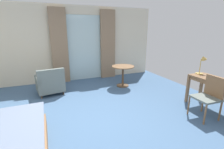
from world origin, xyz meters
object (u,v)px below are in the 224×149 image
Objects in this scene: desk_lamp at (202,61)px; round_cafe_table at (123,71)px; armchair_by_window at (50,83)px; writing_desk at (218,84)px; desk_chair at (209,95)px.

round_cafe_table is at bearing 126.80° from desk_lamp.
armchair_by_window is at bearing 151.58° from desk_lamp.
desk_chair reaches higher than writing_desk.
writing_desk is 2.59× the size of desk_lamp.
desk_chair reaches higher than round_cafe_table.
desk_lamp is at bearing -53.20° from round_cafe_table.
armchair_by_window reaches higher than round_cafe_table.
round_cafe_table is (2.29, -0.16, 0.19)m from armchair_by_window.
armchair_by_window is at bearing 144.36° from writing_desk.
desk_lamp reaches higher than writing_desk.
desk_chair reaches higher than armchair_by_window.
writing_desk is 1.69× the size of round_cafe_table.
desk_chair is 1.06m from desk_lamp.
writing_desk is at bearing 18.50° from desk_chair.
desk_lamp reaches higher than armchair_by_window.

